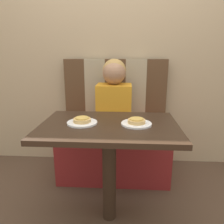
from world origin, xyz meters
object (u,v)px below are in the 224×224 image
object	(u,v)px
plate_left	(82,123)
plate_right	(136,124)
person	(114,96)
pizza_left	(82,120)
pizza_right	(137,121)

from	to	relation	value
plate_left	plate_right	world-z (taller)	same
person	plate_right	bearing A→B (deg)	-73.99
pizza_left	pizza_right	size ratio (longest dim) A/B	1.00
plate_left	pizza_right	bearing A→B (deg)	0.00
person	plate_left	xyz separation A→B (m)	(-0.19, -0.65, -0.06)
plate_left	plate_right	distance (m)	0.37
person	plate_right	xyz separation A→B (m)	(0.19, -0.65, -0.06)
pizza_right	plate_left	bearing A→B (deg)	180.00
person	pizza_right	bearing A→B (deg)	-73.99
pizza_left	plate_left	bearing A→B (deg)	0.00
plate_right	pizza_right	distance (m)	0.02
plate_right	pizza_right	xyz separation A→B (m)	(0.00, 0.00, 0.02)
person	plate_left	world-z (taller)	person
pizza_left	pizza_right	distance (m)	0.37
person	plate_right	distance (m)	0.68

